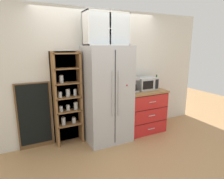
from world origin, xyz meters
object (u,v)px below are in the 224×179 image
object	(u,v)px
microwave	(146,83)
bottle_green	(156,82)
mug_charcoal	(145,88)
coffee_maker	(133,84)
chalkboard_menu	(35,116)
refrigerator	(107,95)
mug_navy	(143,87)

from	to	relation	value
microwave	bottle_green	distance (m)	0.30
microwave	mug_charcoal	size ratio (longest dim) A/B	3.66
mug_charcoal	bottle_green	xyz separation A→B (m)	(0.37, 0.09, 0.09)
mug_charcoal	bottle_green	world-z (taller)	bottle_green
coffee_maker	chalkboard_menu	xyz separation A→B (m)	(-1.91, 0.26, -0.46)
refrigerator	microwave	bearing A→B (deg)	4.86
mug_navy	bottle_green	bearing A→B (deg)	3.65
mug_navy	chalkboard_menu	size ratio (longest dim) A/B	0.09
bottle_green	refrigerator	bearing A→B (deg)	-175.25
mug_navy	bottle_green	distance (m)	0.38
mug_charcoal	mug_navy	bearing A→B (deg)	90.13
microwave	mug_navy	xyz separation A→B (m)	(-0.07, -0.00, -0.08)
microwave	mug_navy	world-z (taller)	microwave
coffee_maker	chalkboard_menu	world-z (taller)	coffee_maker
mug_charcoal	chalkboard_menu	bearing A→B (deg)	172.47
microwave	coffee_maker	world-z (taller)	coffee_maker
mug_navy	mug_charcoal	bearing A→B (deg)	-89.87
refrigerator	chalkboard_menu	xyz separation A→B (m)	(-1.31, 0.30, -0.31)
coffee_maker	mug_navy	world-z (taller)	coffee_maker
microwave	mug_navy	distance (m)	0.11
mug_charcoal	microwave	bearing A→B (deg)	44.26
mug_charcoal	bottle_green	bearing A→B (deg)	14.07
mug_charcoal	chalkboard_menu	distance (m)	2.25
coffee_maker	chalkboard_menu	distance (m)	1.98
mug_navy	mug_charcoal	xyz separation A→B (m)	(0.00, -0.07, -0.01)
refrigerator	coffee_maker	size ratio (longest dim) A/B	5.98
refrigerator	mug_charcoal	size ratio (longest dim) A/B	15.40
mug_navy	chalkboard_menu	xyz separation A→B (m)	(-2.20, 0.22, -0.35)
bottle_green	chalkboard_menu	xyz separation A→B (m)	(-2.58, 0.20, -0.44)
chalkboard_menu	microwave	bearing A→B (deg)	-5.53
microwave	mug_navy	size ratio (longest dim) A/B	3.85
mug_navy	mug_charcoal	world-z (taller)	mug_navy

